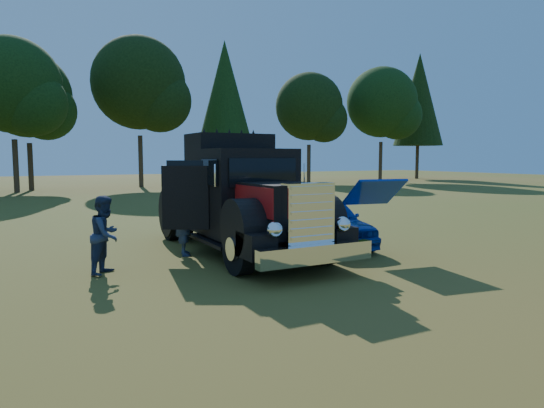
{
  "coord_description": "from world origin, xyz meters",
  "views": [
    {
      "loc": [
        -4.99,
        -9.61,
        2.4
      ],
      "look_at": [
        0.32,
        0.41,
        1.3
      ],
      "focal_mm": 32.0,
      "sensor_mm": 36.0,
      "label": 1
    }
  ],
  "objects": [
    {
      "name": "ground",
      "position": [
        0.0,
        0.0,
        0.0
      ],
      "size": [
        120.0,
        120.0,
        0.0
      ],
      "primitive_type": "plane",
      "color": "#3E5218",
      "rests_on": "ground"
    },
    {
      "name": "hotrod_coupe",
      "position": [
        2.44,
        1.27,
        0.66
      ],
      "size": [
        2.14,
        4.26,
        1.89
      ],
      "color": "#063293",
      "rests_on": "ground"
    },
    {
      "name": "treeline",
      "position": [
        -5.34,
        27.44,
        7.79
      ],
      "size": [
        72.1,
        24.04,
        13.84
      ],
      "color": "#2D2116",
      "rests_on": "ground"
    },
    {
      "name": "diamond_t_truck",
      "position": [
        0.01,
        1.37,
        1.28
      ],
      "size": [
        3.26,
        7.16,
        3.0
      ],
      "color": "black",
      "rests_on": "ground"
    },
    {
      "name": "spectator_near",
      "position": [
        -1.38,
        1.77,
        0.91
      ],
      "size": [
        0.54,
        0.73,
        1.82
      ],
      "primitive_type": "imported",
      "rotation": [
        0.0,
        0.0,
        1.4
      ],
      "color": "#1A293E",
      "rests_on": "ground"
    },
    {
      "name": "spectator_far",
      "position": [
        -3.4,
        0.7,
        0.81
      ],
      "size": [
        0.96,
        1.0,
        1.62
      ],
      "primitive_type": "imported",
      "rotation": [
        0.0,
        0.0,
        0.92
      ],
      "color": "#20234A",
      "rests_on": "ground"
    }
  ]
}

